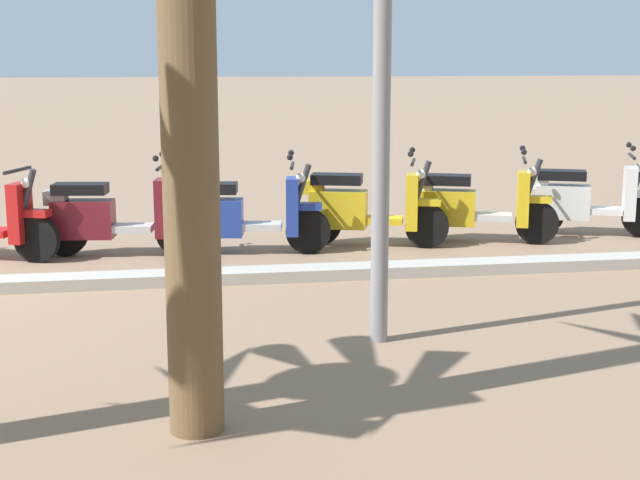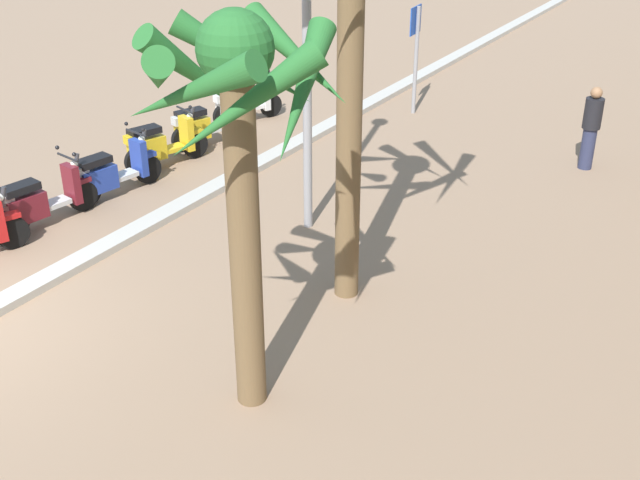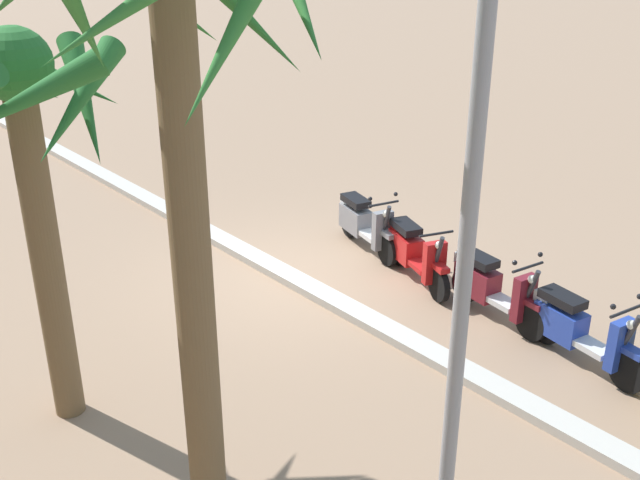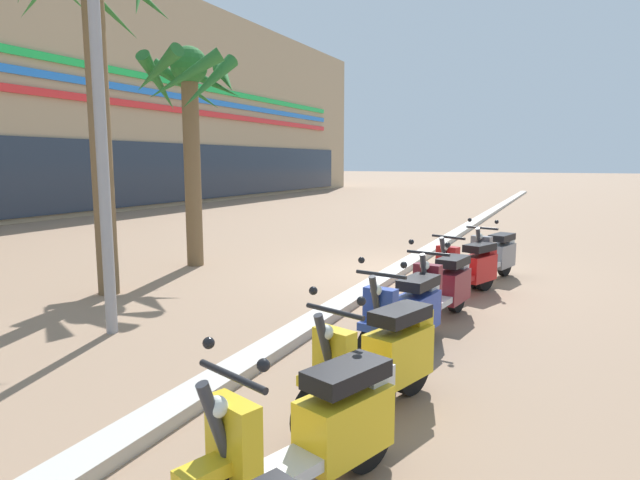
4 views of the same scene
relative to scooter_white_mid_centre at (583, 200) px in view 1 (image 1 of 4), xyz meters
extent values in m
cylinder|color=black|center=(0.44, -0.18, -0.19)|extent=(0.52, 0.28, 0.52)
cube|color=white|center=(-0.17, 0.07, -0.13)|extent=(0.66, 0.48, 0.08)
cube|color=white|center=(0.24, -0.10, -0.03)|extent=(0.75, 0.55, 0.43)
cube|color=black|center=(0.26, -0.10, 0.31)|extent=(0.67, 0.50, 0.12)
cube|color=white|center=(-0.52, 0.21, 0.10)|extent=(0.26, 0.37, 0.66)
cylinder|color=#333338|center=(-0.59, 0.24, 0.25)|extent=(0.29, 0.17, 0.69)
cylinder|color=black|center=(-0.52, 0.21, 0.57)|extent=(0.24, 0.54, 0.04)
sphere|color=white|center=(-0.61, 0.24, 0.43)|extent=(0.12, 0.12, 0.12)
cube|color=white|center=(0.52, -0.21, 0.21)|extent=(0.30, 0.27, 0.16)
sphere|color=black|center=(-0.59, -0.02, 0.69)|extent=(0.07, 0.07, 0.07)
sphere|color=black|center=(-0.41, 0.42, 0.69)|extent=(0.07, 0.07, 0.07)
cylinder|color=black|center=(0.80, 0.47, -0.19)|extent=(0.52, 0.27, 0.52)
cylinder|color=black|center=(2.03, 0.03, -0.19)|extent=(0.52, 0.27, 0.52)
cube|color=silver|center=(1.37, 0.27, -0.13)|extent=(0.66, 0.46, 0.08)
cube|color=gold|center=(1.82, 0.10, -0.03)|extent=(0.75, 0.53, 0.43)
cube|color=black|center=(1.84, 0.10, 0.31)|extent=(0.67, 0.48, 0.12)
cube|color=gold|center=(0.97, 0.41, 0.10)|extent=(0.25, 0.37, 0.66)
cube|color=gold|center=(0.80, 0.47, 0.10)|extent=(0.36, 0.26, 0.08)
cylinder|color=#333338|center=(0.89, 0.43, 0.25)|extent=(0.29, 0.16, 0.69)
cylinder|color=black|center=(0.97, 0.41, 0.57)|extent=(0.23, 0.54, 0.04)
sphere|color=white|center=(0.88, 0.44, 0.43)|extent=(0.12, 0.12, 0.12)
cube|color=silver|center=(2.11, 0.00, 0.21)|extent=(0.29, 0.27, 0.16)
sphere|color=black|center=(0.91, 0.17, 0.69)|extent=(0.07, 0.07, 0.07)
sphere|color=black|center=(1.07, 0.63, 0.69)|extent=(0.07, 0.07, 0.07)
cylinder|color=black|center=(2.18, 0.46, -0.19)|extent=(0.53, 0.25, 0.52)
cylinder|color=black|center=(3.40, 0.08, -0.19)|extent=(0.53, 0.25, 0.52)
cube|color=gold|center=(2.74, 0.28, -0.13)|extent=(0.66, 0.45, 0.08)
cube|color=gold|center=(3.19, 0.14, -0.01)|extent=(0.74, 0.51, 0.45)
cube|color=black|center=(3.21, 0.14, 0.36)|extent=(0.66, 0.47, 0.12)
cube|color=gold|center=(2.35, 0.41, 0.10)|extent=(0.24, 0.37, 0.66)
cube|color=gold|center=(2.18, 0.46, 0.10)|extent=(0.35, 0.25, 0.08)
cylinder|color=#333338|center=(2.27, 0.43, 0.25)|extent=(0.29, 0.15, 0.69)
cylinder|color=black|center=(2.35, 0.41, 0.57)|extent=(0.21, 0.55, 0.04)
sphere|color=white|center=(2.25, 0.44, 0.43)|extent=(0.12, 0.12, 0.12)
cube|color=gold|center=(3.48, 0.05, 0.26)|extent=(0.29, 0.26, 0.16)
sphere|color=black|center=(2.30, 0.17, 0.69)|extent=(0.07, 0.07, 0.07)
sphere|color=black|center=(2.44, 0.63, 0.69)|extent=(0.07, 0.07, 0.07)
cylinder|color=black|center=(3.62, 0.55, -0.19)|extent=(0.53, 0.18, 0.52)
cylinder|color=black|center=(4.92, 0.34, -0.19)|extent=(0.53, 0.18, 0.52)
cube|color=silver|center=(4.22, 0.45, -0.13)|extent=(0.64, 0.37, 0.08)
cube|color=#233D9E|center=(4.70, 0.37, -0.03)|extent=(0.72, 0.43, 0.43)
cube|color=black|center=(4.72, 0.37, 0.31)|extent=(0.64, 0.39, 0.12)
cube|color=#233D9E|center=(3.80, 0.52, 0.10)|extent=(0.19, 0.36, 0.66)
cube|color=#233D9E|center=(3.62, 0.55, 0.10)|extent=(0.34, 0.21, 0.08)
cylinder|color=#333338|center=(3.72, 0.53, 0.25)|extent=(0.29, 0.11, 0.69)
cylinder|color=black|center=(3.80, 0.52, 0.57)|extent=(0.13, 0.56, 0.04)
sphere|color=white|center=(3.70, 0.54, 0.43)|extent=(0.12, 0.12, 0.12)
cube|color=silver|center=(5.00, 0.32, 0.21)|extent=(0.27, 0.24, 0.16)
sphere|color=black|center=(3.78, 0.28, 0.69)|extent=(0.07, 0.07, 0.07)
sphere|color=black|center=(3.86, 0.75, 0.69)|extent=(0.07, 0.07, 0.07)
cylinder|color=black|center=(5.09, 0.42, -0.19)|extent=(0.53, 0.18, 0.52)
cylinder|color=black|center=(6.38, 0.23, -0.19)|extent=(0.53, 0.18, 0.52)
cube|color=silver|center=(5.69, 0.33, -0.13)|extent=(0.64, 0.37, 0.08)
cube|color=maroon|center=(6.16, 0.26, -0.02)|extent=(0.72, 0.42, 0.43)
cube|color=black|center=(6.18, 0.26, 0.32)|extent=(0.64, 0.39, 0.12)
cube|color=maroon|center=(5.27, 0.40, 0.10)|extent=(0.19, 0.36, 0.66)
cube|color=maroon|center=(5.09, 0.42, 0.10)|extent=(0.34, 0.21, 0.08)
cylinder|color=#333338|center=(5.19, 0.41, 0.25)|extent=(0.29, 0.11, 0.69)
cylinder|color=black|center=(5.27, 0.40, 0.57)|extent=(0.12, 0.56, 0.04)
sphere|color=white|center=(5.17, 0.41, 0.43)|extent=(0.12, 0.12, 0.12)
cube|color=silver|center=(6.46, 0.22, 0.22)|extent=(0.27, 0.23, 0.16)
sphere|color=black|center=(5.26, 0.16, 0.69)|extent=(0.07, 0.07, 0.07)
sphere|color=black|center=(5.33, 0.63, 0.69)|extent=(0.07, 0.07, 0.07)
cylinder|color=black|center=(6.65, 0.53, -0.19)|extent=(0.52, 0.27, 0.52)
cube|color=red|center=(6.82, 0.47, 0.10)|extent=(0.25, 0.37, 0.66)
cube|color=red|center=(6.65, 0.53, 0.10)|extent=(0.36, 0.26, 0.08)
cylinder|color=#333338|center=(6.75, 0.49, 0.25)|extent=(0.29, 0.16, 0.69)
cylinder|color=black|center=(6.82, 0.47, 0.57)|extent=(0.23, 0.54, 0.04)
sphere|color=white|center=(6.73, 0.50, 0.43)|extent=(0.12, 0.12, 0.12)
camera|label=1|loc=(5.24, 11.03, 1.79)|focal=52.52mm
camera|label=2|loc=(13.52, 10.42, 5.41)|focal=44.96mm
camera|label=3|loc=(0.28, 8.39, 4.95)|focal=42.05mm
camera|label=4|loc=(-1.33, -1.18, 1.71)|focal=30.49mm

